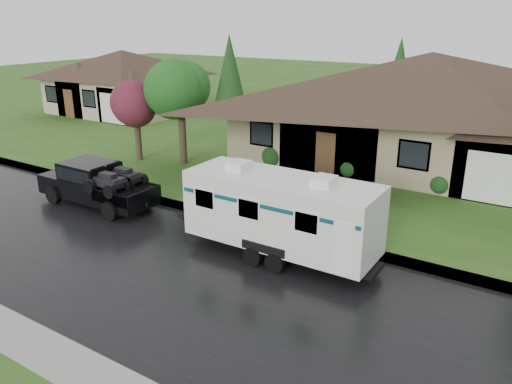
{
  "coord_description": "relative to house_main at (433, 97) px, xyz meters",
  "views": [
    {
      "loc": [
        8.32,
        -12.19,
        7.4
      ],
      "look_at": [
        -0.71,
        2.0,
        1.47
      ],
      "focal_mm": 35.0,
      "sensor_mm": 36.0,
      "label": 1
    }
  ],
  "objects": [
    {
      "name": "curb",
      "position": [
        -2.29,
        -11.59,
        -3.52
      ],
      "size": [
        140.0,
        0.5,
        0.15
      ],
      "primitive_type": "cube",
      "color": "gray",
      "rests_on": "ground"
    },
    {
      "name": "house_main",
      "position": [
        0.0,
        0.0,
        0.0
      ],
      "size": [
        19.44,
        10.8,
        6.9
      ],
      "color": "tan",
      "rests_on": "lawn"
    },
    {
      "name": "pickup_truck",
      "position": [
        -9.99,
        -13.18,
        -2.64
      ],
      "size": [
        5.34,
        2.03,
        1.78
      ],
      "color": "black",
      "rests_on": "ground"
    },
    {
      "name": "lawn",
      "position": [
        -2.29,
        1.16,
        -3.52
      ],
      "size": [
        140.0,
        26.0,
        0.15
      ],
      "primitive_type": "cube",
      "color": "#2C571B",
      "rests_on": "ground"
    },
    {
      "name": "shrub_row",
      "position": [
        -0.29,
        -4.54,
        -2.94
      ],
      "size": [
        13.6,
        1.0,
        1.0
      ],
      "color": "#143814",
      "rests_on": "lawn"
    },
    {
      "name": "travel_trailer",
      "position": [
        -1.2,
        -13.18,
        -2.02
      ],
      "size": [
        6.59,
        2.32,
        2.96
      ],
      "color": "silver",
      "rests_on": "ground"
    },
    {
      "name": "tree_red",
      "position": [
        -13.1,
        -7.6,
        -0.43
      ],
      "size": [
        2.63,
        2.63,
        4.35
      ],
      "color": "#382B1E",
      "rests_on": "lawn"
    },
    {
      "name": "tree_left_green",
      "position": [
        -10.71,
        -6.79,
        0.27
      ],
      "size": [
        3.24,
        3.24,
        5.36
      ],
      "color": "#382B1E",
      "rests_on": "lawn"
    },
    {
      "name": "house_far",
      "position": [
        -24.07,
        2.02,
        -0.62
      ],
      "size": [
        10.8,
        8.64,
        5.8
      ],
      "color": "#BCB18B",
      "rests_on": "lawn"
    },
    {
      "name": "ground",
      "position": [
        -2.29,
        -13.84,
        -3.59
      ],
      "size": [
        140.0,
        140.0,
        0.0
      ],
      "primitive_type": "plane",
      "color": "#2C571B",
      "rests_on": "ground"
    },
    {
      "name": "road",
      "position": [
        -2.29,
        -15.84,
        -3.59
      ],
      "size": [
        140.0,
        8.0,
        0.01
      ],
      "primitive_type": "cube",
      "color": "black",
      "rests_on": "ground"
    }
  ]
}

